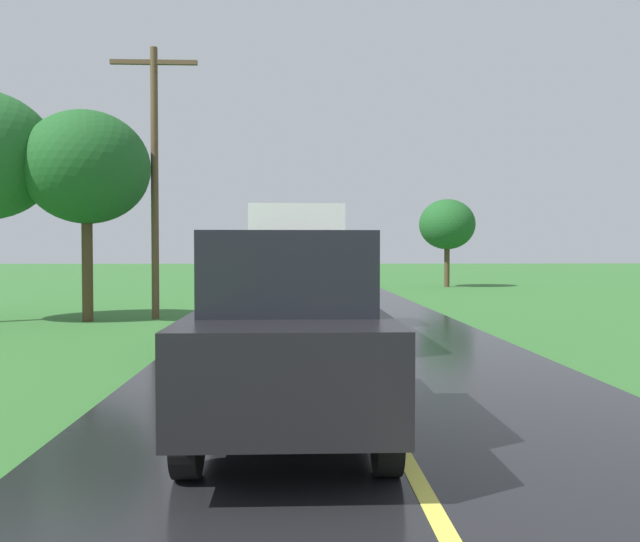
% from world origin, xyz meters
% --- Properties ---
extents(banana_truck_near, '(2.38, 5.82, 2.80)m').
position_xyz_m(banana_truck_near, '(-0.90, 12.76, 1.47)').
color(banana_truck_near, '#2D2D30').
rests_on(banana_truck_near, road_surface).
extents(utility_pole_roadside, '(2.34, 0.20, 7.35)m').
position_xyz_m(utility_pole_roadside, '(-4.74, 16.68, 4.01)').
color(utility_pole_roadside, brown).
rests_on(utility_pole_roadside, ground).
extents(roadside_tree_near_left, '(2.90, 2.90, 4.57)m').
position_xyz_m(roadside_tree_near_left, '(6.98, 32.42, 3.25)').
color(roadside_tree_near_left, '#4C3823').
rests_on(roadside_tree_near_left, ground).
extents(roadside_tree_mid_right, '(3.27, 3.27, 5.51)m').
position_xyz_m(roadside_tree_mid_right, '(-6.38, 16.07, 4.02)').
color(roadside_tree_mid_right, '#4C3823').
rests_on(roadside_tree_mid_right, ground).
extents(following_car, '(1.74, 4.10, 1.92)m').
position_xyz_m(following_car, '(-0.99, 5.03, 1.07)').
color(following_car, black).
rests_on(following_car, road_surface).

